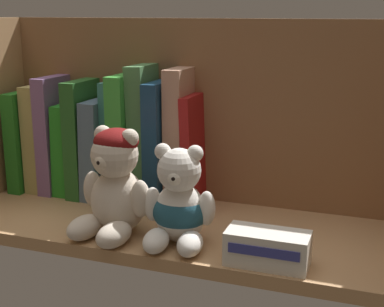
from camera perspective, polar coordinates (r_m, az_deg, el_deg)
name	(u,v)px	position (r cm, az deg, el deg)	size (l,w,h in cm)	color
shelf_board	(179,230)	(88.81, -1.33, -7.91)	(73.51, 25.34, 2.00)	tan
shelf_back_panel	(206,118)	(96.26, 1.46, 3.73)	(75.91, 1.20, 33.67)	#8F623E
book_0	(33,138)	(110.14, -16.08, 1.58)	(2.69, 14.30, 18.49)	#237522
book_1	(46,136)	(108.30, -14.80, 1.78)	(2.80, 11.95, 19.72)	tan
book_2	(60,133)	(106.45, -13.48, 2.11)	(2.73, 12.74, 21.40)	slate
book_3	(75,146)	(105.38, -12.01, 0.73)	(2.83, 11.87, 16.60)	#258D23
book_4	(89,136)	(103.31, -10.61, 1.78)	(2.80, 13.63, 21.00)	#276126
book_5	(105,146)	(102.13, -9.00, 0.74)	(3.13, 13.43, 17.68)	slate
book_6	(118,138)	(100.48, -7.68, 1.56)	(1.76, 10.31, 21.07)	teal
book_7	(131,136)	(99.16, -6.31, 1.80)	(3.04, 13.49, 22.33)	green
book_8	(148,133)	(97.59, -4.56, 2.14)	(3.10, 10.62, 24.01)	#4F864E
book_9	(165,141)	(96.64, -2.82, 1.26)	(2.73, 13.74, 21.43)	navy
book_10	(182,137)	(95.24, -1.07, 1.77)	(3.06, 10.32, 23.66)	tan
book_11	(196,150)	(94.88, 0.42, 0.36)	(1.66, 11.05, 19.30)	maroon
teddy_bear_larger	(115,185)	(83.16, -8.01, -3.20)	(12.17, 12.67, 16.39)	beige
teddy_bear_smaller	(179,205)	(79.76, -1.33, -5.37)	(10.83, 11.45, 14.67)	white
small_product_box	(268,248)	(75.02, 7.81, -9.67)	(11.02, 5.39, 4.67)	silver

